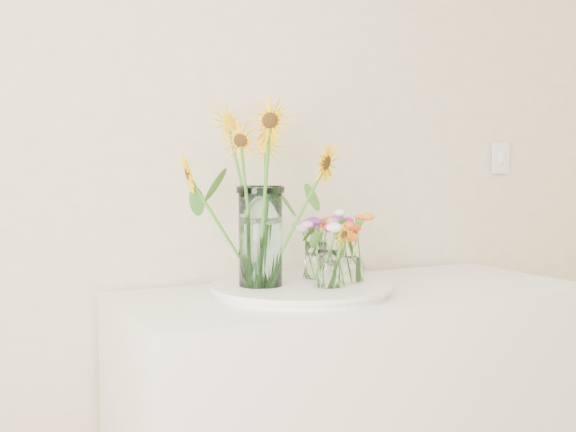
# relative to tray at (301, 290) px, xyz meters

# --- Properties ---
(tray) EXTENTS (0.50, 0.50, 0.02)m
(tray) POSITION_rel_tray_xyz_m (0.00, 0.00, 0.00)
(tray) COLOR white
(tray) RESTS_ON counter
(mason_jar) EXTENTS (0.14, 0.14, 0.29)m
(mason_jar) POSITION_rel_tray_xyz_m (-0.11, 0.03, 0.16)
(mason_jar) COLOR #A4CDD1
(mason_jar) RESTS_ON tray
(sunflower_bouquet) EXTENTS (0.75, 0.75, 0.55)m
(sunflower_bouquet) POSITION_rel_tray_xyz_m (-0.11, 0.03, 0.29)
(sunflower_bouquet) COLOR #FFBF05
(sunflower_bouquet) RESTS_ON tray
(small_vase_a) EXTENTS (0.07, 0.07, 0.11)m
(small_vase_a) POSITION_rel_tray_xyz_m (0.05, -0.08, 0.07)
(small_vase_a) COLOR white
(small_vase_a) RESTS_ON tray
(wildflower_posy_a) EXTENTS (0.19, 0.19, 0.20)m
(wildflower_posy_a) POSITION_rel_tray_xyz_m (0.05, -0.08, 0.11)
(wildflower_posy_a) COLOR orange
(wildflower_posy_a) RESTS_ON tray
(small_vase_b) EXTENTS (0.10, 0.10, 0.14)m
(small_vase_b) POSITION_rel_tray_xyz_m (0.15, -0.02, 0.08)
(small_vase_b) COLOR white
(small_vase_b) RESTS_ON tray
(wildflower_posy_b) EXTENTS (0.19, 0.19, 0.23)m
(wildflower_posy_b) POSITION_rel_tray_xyz_m (0.15, -0.02, 0.13)
(wildflower_posy_b) COLOR orange
(wildflower_posy_b) RESTS_ON tray
(small_vase_c) EXTENTS (0.07, 0.07, 0.12)m
(small_vase_c) POSITION_rel_tray_xyz_m (0.09, 0.08, 0.07)
(small_vase_c) COLOR white
(small_vase_c) RESTS_ON tray
(wildflower_posy_c) EXTENTS (0.18, 0.18, 0.21)m
(wildflower_posy_c) POSITION_rel_tray_xyz_m (0.09, 0.08, 0.12)
(wildflower_posy_c) COLOR orange
(wildflower_posy_c) RESTS_ON tray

